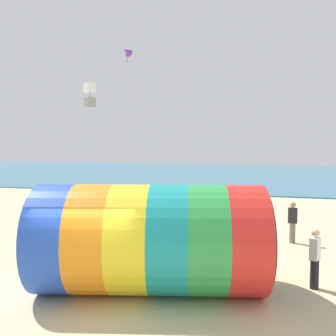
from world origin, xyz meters
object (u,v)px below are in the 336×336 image
object	(u,v)px
giant_inflatable_tube	(151,239)
kite_handler	(315,258)
kite_purple_delta	(127,51)
bystander_mid_beach	(293,222)
kite_white_box	(90,95)
bystander_near_water	(173,204)

from	to	relation	value
giant_inflatable_tube	kite_handler	distance (m)	4.66
kite_purple_delta	bystander_mid_beach	distance (m)	15.27
kite_purple_delta	kite_white_box	bearing A→B (deg)	178.67
kite_purple_delta	bystander_near_water	bearing A→B (deg)	-41.79
kite_handler	kite_purple_delta	bearing A→B (deg)	129.79
bystander_near_water	kite_handler	bearing A→B (deg)	-54.40
giant_inflatable_tube	kite_handler	xyz separation A→B (m)	(4.41, 1.36, -0.61)
kite_handler	bystander_near_water	bearing A→B (deg)	125.60
bystander_near_water	giant_inflatable_tube	bearing A→B (deg)	-80.00
kite_purple_delta	bystander_mid_beach	size ratio (longest dim) A/B	0.61
giant_inflatable_tube	kite_white_box	size ratio (longest dim) A/B	3.92
kite_white_box	kite_purple_delta	xyz separation A→B (m)	(2.70, -0.06, 2.71)
kite_handler	bystander_mid_beach	xyz separation A→B (m)	(-0.25, 4.92, -0.01)
kite_white_box	kite_purple_delta	size ratio (longest dim) A/B	1.64
kite_white_box	bystander_near_water	world-z (taller)	kite_white_box
kite_white_box	bystander_mid_beach	xyz separation A→B (m)	(12.57, -7.29, -6.44)
giant_inflatable_tube	bystander_near_water	bearing A→B (deg)	100.00
giant_inflatable_tube	bystander_near_water	xyz separation A→B (m)	(-1.76, 9.98, -0.72)
kite_purple_delta	bystander_mid_beach	bearing A→B (deg)	-36.19
kite_handler	bystander_mid_beach	distance (m)	4.93
bystander_near_water	bystander_mid_beach	world-z (taller)	bystander_mid_beach
giant_inflatable_tube	kite_purple_delta	world-z (taller)	kite_purple_delta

